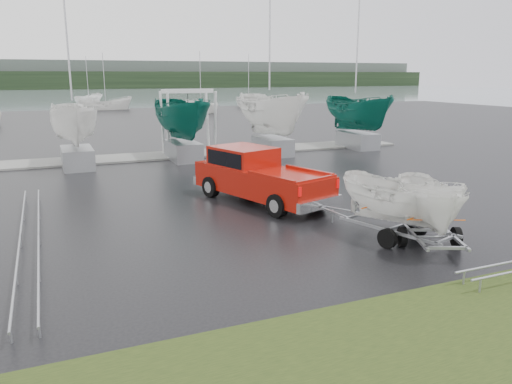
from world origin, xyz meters
The scene contains 20 objects.
ground_plane centered at (0.00, 0.00, 0.00)m, with size 120.00×120.00×0.00m, color black.
lake centered at (0.00, 100.00, -0.01)m, with size 300.00×300.00×0.00m, color gray.
grass_verge centered at (0.00, -11.00, 0.00)m, with size 40.00×40.00×0.00m, color #212E12.
dock centered at (0.00, 13.00, 0.05)m, with size 30.00×3.00×0.12m, color gray.
treeline centered at (0.00, 170.00, 3.00)m, with size 300.00×8.00×6.00m, color black.
far_hill centered at (0.00, 178.00, 5.00)m, with size 300.00×6.00×10.00m, color #4C5651.
pickup_truck centered at (-0.61, 0.45, 1.10)m, with size 3.98×6.71×2.11m.
trailer_hitched centered at (1.42, -5.94, 2.52)m, with size 2.21×3.79×4.64m.
trailer_parked centered at (2.04, -6.55, 2.43)m, with size 2.54×3.77×4.46m.
boat_hoist centered at (0.11, 13.00, 2.67)m, with size 3.30×2.18×4.12m.
keelboat_0 centered at (-6.77, 11.00, 3.90)m, with size 2.45×3.20×10.62m.
keelboat_1 centered at (-0.76, 11.20, 4.14)m, with size 2.60×3.20×8.02m.
keelboat_2 centered at (5.01, 11.00, 4.56)m, with size 2.86×3.20×11.05m.
keelboat_3 centered at (11.66, 11.30, 4.09)m, with size 2.57×3.20×10.74m.
mast_rack_0 centered at (-9.00, 1.00, 0.35)m, with size 0.56×6.50×0.06m.
mast_rack_1 centered at (-9.00, -5.00, 0.35)m, with size 0.56×6.50×0.06m.
moored_boat_1 centered at (0.21, 57.94, 0.00)m, with size 3.03×2.96×11.78m.
moored_boat_2 centered at (11.48, 47.93, 0.00)m, with size 3.15×3.20×11.32m.
moored_boat_3 centered at (21.26, 54.84, 0.00)m, with size 2.74×2.81×11.60m.
moored_boat_5 centered at (-0.78, 73.67, 0.00)m, with size 3.85×3.86×11.61m.
Camera 1 is at (-8.31, -17.72, 5.01)m, focal length 35.00 mm.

